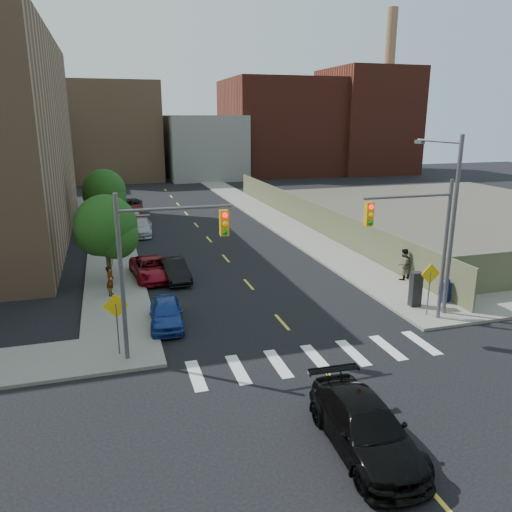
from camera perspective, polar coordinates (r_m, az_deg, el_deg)
ground at (r=18.37m, az=11.78°, el=-16.88°), size 160.00×160.00×0.00m
sidewalk_nw at (r=55.81m, az=-16.48°, el=4.98°), size 3.50×73.00×0.15m
sidewalk_ne at (r=57.93m, az=-0.92°, el=5.99°), size 3.50×73.00×0.15m
fence_north at (r=45.76m, az=5.95°, el=4.81°), size 0.12×44.00×2.50m
gravel_lot at (r=57.14m, az=22.48°, el=4.62°), size 36.00×42.00×0.06m
bg_bldg_west at (r=84.75m, az=-26.92°, el=11.43°), size 14.00×18.00×12.00m
bg_bldg_midwest at (r=85.51m, az=-15.96°, el=13.52°), size 14.00×16.00×15.00m
bg_bldg_center at (r=85.08m, az=-6.13°, el=12.32°), size 12.00×16.00×10.00m
bg_bldg_east at (r=90.52m, az=2.59°, el=14.48°), size 18.00×18.00×16.00m
bg_bldg_fareast at (r=95.20m, az=12.46°, el=14.81°), size 14.00×16.00×18.00m
smokestack at (r=97.28m, az=14.80°, el=17.62°), size 1.80×1.80×28.00m
signal_nw at (r=20.24m, az=-11.02°, el=0.32°), size 4.59×0.30×7.00m
signal_ne at (r=24.41m, az=18.14°, el=2.44°), size 4.59×0.30×7.00m
streetlight_ne at (r=26.29m, az=21.16°, el=4.60°), size 0.25×3.70×9.00m
warn_sign_nw at (r=21.42m, az=-15.67°, el=-6.27°), size 1.06×0.06×2.83m
warn_sign_ne at (r=26.15m, az=19.26°, el=-2.58°), size 1.06×0.06×2.83m
warn_sign_midwest at (r=34.35m, az=-16.29°, el=1.90°), size 1.06×0.06×2.83m
tree_west_near at (r=30.17m, az=-16.77°, el=2.92°), size 3.66×3.64×5.52m
tree_west_far at (r=44.95m, az=-16.94°, el=6.90°), size 3.66×3.64×5.52m
parked_car_blue at (r=24.56m, az=-10.23°, el=-6.41°), size 1.90×4.01×1.32m
parked_car_black at (r=31.12m, az=-9.36°, el=-1.61°), size 1.76×4.14×1.33m
parked_car_red at (r=31.76m, az=-11.87°, el=-1.39°), size 2.66×4.94×1.32m
parked_car_silver at (r=43.87m, az=-13.07°, el=3.27°), size 2.31×4.90×1.38m
parked_car_white at (r=48.49m, az=-13.74°, el=4.28°), size 1.59×3.63×1.22m
parked_car_maroon at (r=49.66m, az=-13.84°, el=4.71°), size 2.00×4.73×1.52m
parked_car_grey at (r=54.06m, az=-14.11°, el=5.52°), size 2.77×5.40×1.46m
black_sedan at (r=16.21m, az=12.36°, el=-18.54°), size 2.32×5.32×1.52m
mailbox at (r=28.68m, az=20.78°, el=-3.69°), size 0.64×0.57×1.31m
payphone at (r=27.45m, az=17.77°, el=-3.62°), size 0.58×0.49×1.85m
pedestrian_west at (r=28.84m, az=-16.32°, el=-2.74°), size 0.54×0.70×1.69m
pedestrian_east at (r=31.64m, az=16.50°, el=-0.91°), size 1.13×1.00×1.93m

